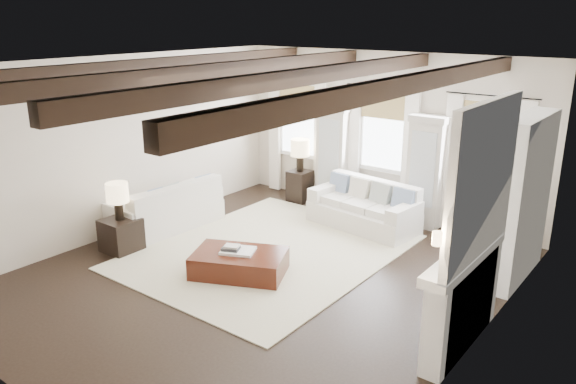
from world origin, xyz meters
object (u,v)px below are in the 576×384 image
Objects in this scene: ottoman at (239,264)px; side_table_front at (121,235)px; sofa_back at (365,209)px; sofa_left at (168,210)px; side_table_back at (300,186)px.

side_table_front is at bearing 168.59° from ottoman.
ottoman is 2.46× the size of side_table_front.
sofa_back is at bearing 52.37° from side_table_front.
sofa_left is 3.21× the size of side_table_back.
sofa_left reaches higher than sofa_back.
sofa_left is at bearing -108.53° from side_table_back.
side_table_back is at bearing 165.10° from sofa_back.
side_table_back is (-1.90, 0.51, -0.02)m from sofa_back.
sofa_left is 3.00m from side_table_back.
sofa_back is at bearing 55.94° from ottoman.
sofa_left reaches higher than side_table_front.
sofa_back is at bearing 39.30° from sofa_left.
side_table_back is at bearing 78.68° from side_table_front.
side_table_back is (-1.42, 3.49, 0.15)m from ottoman.
side_table_back is at bearing 71.47° from sofa_left.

